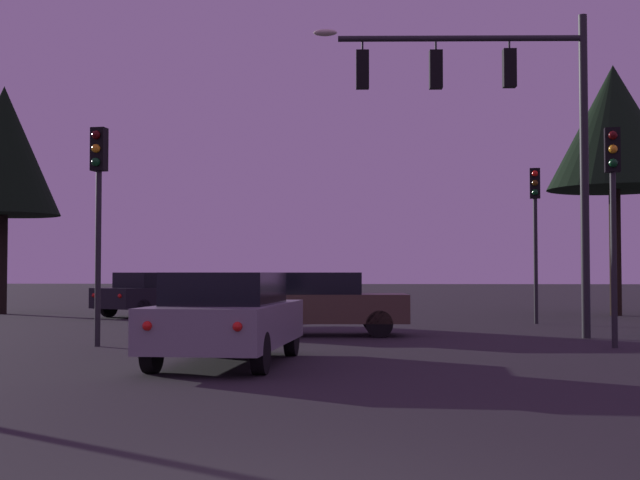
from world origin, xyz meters
TOP-DOWN VIEW (x-y plane):
  - ground_plane at (0.00, 24.50)m, footprint 168.00×168.00m
  - traffic_signal_mast_arm at (3.50, 14.62)m, footprint 6.41×0.62m
  - traffic_light_corner_left at (5.39, 12.12)m, footprint 0.33×0.37m
  - traffic_light_corner_right at (-5.13, 11.75)m, footprint 0.33×0.37m
  - traffic_light_median at (5.30, 20.31)m, footprint 0.33×0.37m
  - car_nearside_lane at (-1.86, 8.62)m, footprint 2.11×4.57m
  - car_crossing_left at (-0.83, 15.20)m, footprint 4.39×2.01m
  - car_far_lane at (-7.08, 23.91)m, footprint 3.98×4.81m
  - tree_behind_sign at (8.98, 25.37)m, footprint 4.70×4.70m
  - tree_center_horizon at (-13.18, 25.00)m, footprint 4.13×4.13m

SIDE VIEW (x-z plane):
  - ground_plane at x=0.00m, z-range 0.00..0.00m
  - car_crossing_left at x=-0.83m, z-range 0.03..1.55m
  - car_nearside_lane at x=-1.86m, z-range 0.04..1.56m
  - car_far_lane at x=-7.08m, z-range 0.04..1.56m
  - traffic_light_corner_left at x=5.39m, z-range 0.92..5.38m
  - traffic_light_corner_right at x=-5.13m, z-range 0.93..5.45m
  - traffic_light_median at x=5.30m, z-range 0.95..5.58m
  - traffic_signal_mast_arm at x=3.50m, z-range 1.56..9.12m
  - tree_center_horizon at x=-13.18m, z-range 1.79..10.21m
  - tree_behind_sign at x=8.98m, z-range 2.20..11.12m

